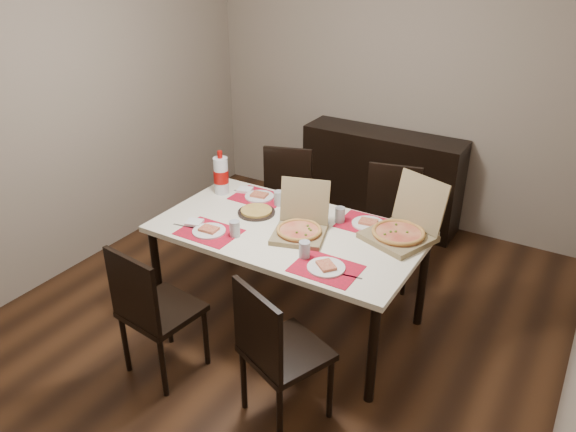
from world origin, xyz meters
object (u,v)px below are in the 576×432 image
object	(u,v)px
sideboard	(381,178)
dip_bowl	(322,224)
chair_far_left	(285,199)
chair_far_right	(389,219)
pizza_box_center	(300,227)
chair_near_left	(152,308)
dining_table	(288,238)
chair_near_right	(276,349)
soda_bottle	(221,175)

from	to	relation	value
sideboard	dip_bowl	size ratio (longest dim) A/B	14.02
chair_far_left	chair_far_right	bearing A→B (deg)	6.20
pizza_box_center	dip_bowl	xyz separation A→B (m)	(0.07, 0.18, -0.04)
chair_near_left	chair_far_right	world-z (taller)	same
dining_table	chair_near_left	world-z (taller)	chair_near_left
dining_table	chair_near_right	size ratio (longest dim) A/B	1.94
chair_far_right	soda_bottle	bearing A→B (deg)	-148.59
sideboard	dining_table	bearing A→B (deg)	-88.41
sideboard	chair_near_left	world-z (taller)	chair_near_left
chair_near_left	chair_far_left	distance (m)	1.76
chair_far_left	dip_bowl	size ratio (longest dim) A/B	8.69
chair_far_left	pizza_box_center	distance (m)	1.11
chair_far_right	dip_bowl	world-z (taller)	chair_far_right
dining_table	soda_bottle	world-z (taller)	soda_bottle
chair_near_right	dip_bowl	world-z (taller)	chair_near_right
pizza_box_center	chair_near_right	bearing A→B (deg)	-68.65
pizza_box_center	soda_bottle	distance (m)	0.90
chair_far_left	dip_bowl	bearing A→B (deg)	-43.63
chair_far_left	soda_bottle	xyz separation A→B (m)	(-0.21, -0.59, 0.38)
chair_near_right	dip_bowl	size ratio (longest dim) A/B	8.69
dining_table	dip_bowl	distance (m)	0.25
pizza_box_center	dining_table	bearing A→B (deg)	169.10
chair_near_left	soda_bottle	distance (m)	1.27
dip_bowl	soda_bottle	bearing A→B (deg)	174.61
chair_near_right	chair_near_left	bearing A→B (deg)	-175.01
chair_near_left	dining_table	bearing A→B (deg)	65.67
chair_near_left	chair_far_right	bearing A→B (deg)	66.69
dining_table	soda_bottle	bearing A→B (deg)	161.78
dining_table	chair_far_right	xyz separation A→B (m)	(0.38, 0.93, -0.17)
pizza_box_center	dip_bowl	bearing A→B (deg)	69.53
dining_table	chair_far_right	size ratio (longest dim) A/B	1.94
dip_bowl	soda_bottle	size ratio (longest dim) A/B	0.31
chair_far_left	sideboard	bearing A→B (deg)	63.74
sideboard	pizza_box_center	distance (m)	1.87
dining_table	chair_near_left	bearing A→B (deg)	-114.33
pizza_box_center	soda_bottle	xyz separation A→B (m)	(-0.85, 0.27, 0.09)
dining_table	chair_near_right	world-z (taller)	chair_near_right
chair_far_left	pizza_box_center	bearing A→B (deg)	-53.10
chair_far_right	dining_table	bearing A→B (deg)	-112.28
chair_near_right	chair_far_right	bearing A→B (deg)	91.53
chair_far_right	chair_near_right	bearing A→B (deg)	-88.47
chair_near_right	soda_bottle	size ratio (longest dim) A/B	2.71
soda_bottle	chair_far_left	bearing A→B (deg)	70.31
dining_table	dip_bowl	world-z (taller)	dip_bowl
sideboard	pizza_box_center	bearing A→B (deg)	-85.09
pizza_box_center	soda_bottle	bearing A→B (deg)	162.67
chair_far_right	dip_bowl	distance (m)	0.84
sideboard	dip_bowl	bearing A→B (deg)	-82.27
chair_near_right	soda_bottle	bearing A→B (deg)	137.10
dip_bowl	chair_near_left	bearing A→B (deg)	-118.68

